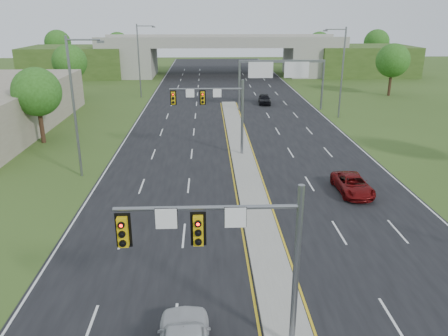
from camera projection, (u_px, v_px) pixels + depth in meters
name	position (u px, v px, depth m)	size (l,w,h in m)	color
road	(235.00, 128.00, 50.26)	(24.00, 160.00, 0.02)	black
median	(244.00, 161.00, 38.94)	(2.00, 54.00, 0.16)	gray
lane_markings	(233.00, 143.00, 44.51)	(23.72, 160.00, 0.01)	gold
signal_mast_near	(235.00, 246.00, 15.59)	(6.62, 0.60, 7.00)	slate
signal_mast_far	(217.00, 105.00, 39.11)	(6.62, 0.60, 7.00)	slate
sign_gantry	(281.00, 71.00, 58.09)	(11.58, 0.44, 6.67)	slate
overpass	(221.00, 58.00, 91.42)	(80.00, 14.00, 8.10)	gray
lightpole_l_mid	(76.00, 102.00, 33.59)	(2.85, 0.25, 11.00)	slate
lightpole_l_far	(140.00, 58.00, 66.53)	(2.85, 0.25, 11.00)	slate
lightpole_r_far	(341.00, 69.00, 53.42)	(2.85, 0.25, 11.00)	slate
tree_l_near	(37.00, 92.00, 43.06)	(4.80, 4.80, 7.60)	#382316
tree_l_mid	(70.00, 62.00, 66.33)	(5.20, 5.20, 8.12)	#382316
tree_r_mid	(393.00, 60.00, 68.22)	(5.20, 5.20, 8.12)	#382316
tree_back_a	(58.00, 43.00, 102.39)	(6.00, 6.00, 8.85)	#382316
tree_back_b	(118.00, 44.00, 103.03)	(5.60, 5.60, 8.32)	#382316
tree_back_c	(319.00, 44.00, 104.84)	(5.60, 5.60, 8.32)	#382316
tree_back_d	(377.00, 42.00, 105.26)	(6.00, 6.00, 8.85)	#382316
car_far_a	(353.00, 185.00, 32.01)	(2.18, 4.72, 1.31)	#60090A
car_far_c	(265.00, 99.00, 63.44)	(1.66, 4.11, 1.40)	black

